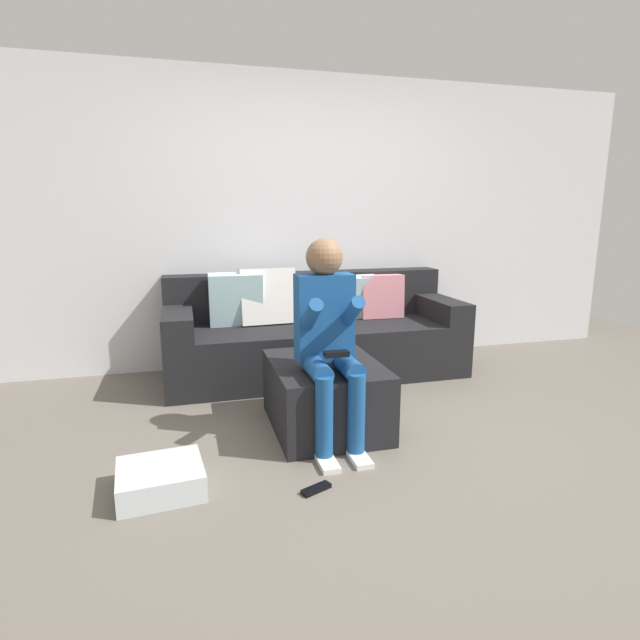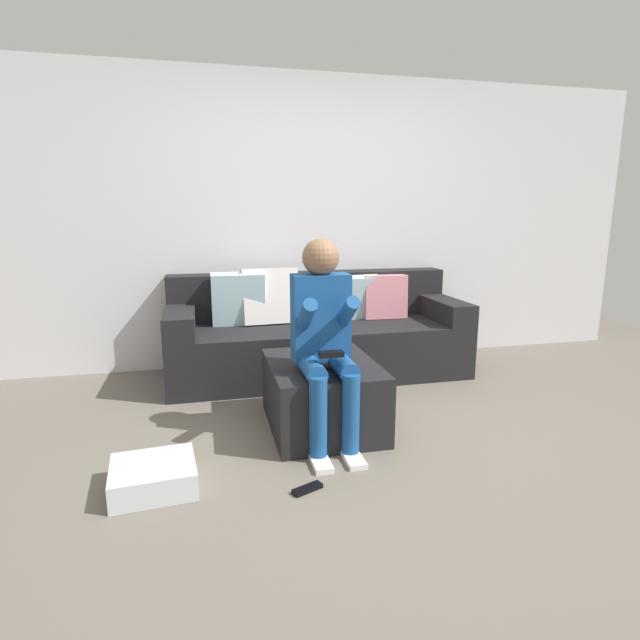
{
  "view_description": "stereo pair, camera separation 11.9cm",
  "coord_description": "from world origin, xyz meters",
  "px_view_note": "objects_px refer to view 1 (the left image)",
  "views": [
    {
      "loc": [
        -1.1,
        -2.53,
        1.36
      ],
      "look_at": [
        -0.15,
        0.94,
        0.59
      ],
      "focal_mm": 28.27,
      "sensor_mm": 36.0,
      "label": 1
    },
    {
      "loc": [
        -0.98,
        -2.55,
        1.36
      ],
      "look_at": [
        -0.15,
        0.94,
        0.59
      ],
      "focal_mm": 28.27,
      "sensor_mm": 36.0,
      "label": 2
    }
  ],
  "objects_px": {
    "person_seated": "(328,330)",
    "storage_bin": "(161,479)",
    "ottoman": "(325,395)",
    "remote_near_ottoman": "(316,489)",
    "couch_sectional": "(314,334)"
  },
  "relations": [
    {
      "from": "person_seated",
      "to": "storage_bin",
      "type": "relative_size",
      "value": 2.97
    },
    {
      "from": "remote_near_ottoman",
      "to": "person_seated",
      "type": "bearing_deg",
      "value": 44.75
    },
    {
      "from": "couch_sectional",
      "to": "person_seated",
      "type": "relative_size",
      "value": 2.03
    },
    {
      "from": "couch_sectional",
      "to": "ottoman",
      "type": "height_order",
      "value": "couch_sectional"
    },
    {
      "from": "person_seated",
      "to": "storage_bin",
      "type": "distance_m",
      "value": 1.2
    },
    {
      "from": "couch_sectional",
      "to": "storage_bin",
      "type": "relative_size",
      "value": 6.03
    },
    {
      "from": "ottoman",
      "to": "storage_bin",
      "type": "relative_size",
      "value": 2.05
    },
    {
      "from": "ottoman",
      "to": "person_seated",
      "type": "height_order",
      "value": "person_seated"
    },
    {
      "from": "couch_sectional",
      "to": "storage_bin",
      "type": "xyz_separation_m",
      "value": [
        -1.21,
        -1.67,
        -0.27
      ]
    },
    {
      "from": "couch_sectional",
      "to": "ottoman",
      "type": "xyz_separation_m",
      "value": [
        -0.21,
        -1.12,
        -0.12
      ]
    },
    {
      "from": "ottoman",
      "to": "remote_near_ottoman",
      "type": "relative_size",
      "value": 5.23
    },
    {
      "from": "person_seated",
      "to": "remote_near_ottoman",
      "type": "height_order",
      "value": "person_seated"
    },
    {
      "from": "couch_sectional",
      "to": "ottoman",
      "type": "bearing_deg",
      "value": -100.77
    },
    {
      "from": "couch_sectional",
      "to": "remote_near_ottoman",
      "type": "relative_size",
      "value": 15.4
    },
    {
      "from": "ottoman",
      "to": "storage_bin",
      "type": "height_order",
      "value": "ottoman"
    }
  ]
}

